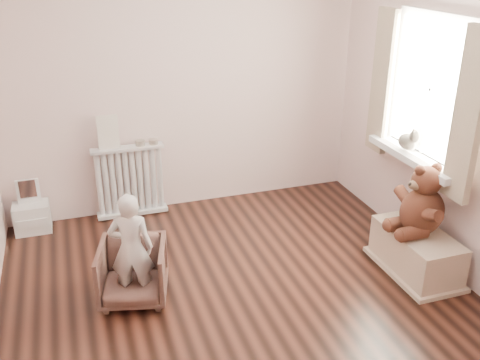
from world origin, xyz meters
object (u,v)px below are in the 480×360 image
object	(u,v)px
radiator	(130,180)
armchair	(133,272)
child	(131,249)
plush_cat	(409,139)
toy_vanity	(30,205)
teddy_bear	(424,198)
toy_bench	(416,250)

from	to	relation	value
radiator	armchair	distance (m)	1.44
child	plush_cat	world-z (taller)	plush_cat
toy_vanity	teddy_bear	xyz separation A→B (m)	(3.08, -1.73, 0.40)
child	toy_bench	distance (m)	2.33
armchair	child	bearing A→B (deg)	-75.92
radiator	teddy_bear	bearing A→B (deg)	-39.63
armchair	radiator	bearing A→B (deg)	96.84
child	toy_bench	world-z (taller)	child
radiator	child	distance (m)	1.48
radiator	armchair	world-z (taller)	radiator
teddy_bear	plush_cat	world-z (taller)	plush_cat
child	plush_cat	bearing A→B (deg)	-161.91
armchair	toy_vanity	bearing A→B (deg)	133.23
child	plush_cat	distance (m)	2.50
toy_vanity	toy_bench	xyz separation A→B (m)	(3.07, -1.75, -0.08)
toy_vanity	toy_bench	bearing A→B (deg)	-29.63
toy_vanity	teddy_bear	size ratio (longest dim) A/B	0.88
armchair	toy_bench	size ratio (longest dim) A/B	0.66
armchair	toy_bench	xyz separation A→B (m)	(2.30, -0.36, -0.03)
toy_bench	plush_cat	bearing A→B (deg)	73.78
radiator	toy_vanity	size ratio (longest dim) A/B	1.43
armchair	plush_cat	bearing A→B (deg)	16.92
toy_vanity	toy_bench	size ratio (longest dim) A/B	0.66
radiator	toy_vanity	bearing A→B (deg)	-178.20
armchair	toy_bench	world-z (taller)	armchair
radiator	armchair	size ratio (longest dim) A/B	1.45
radiator	toy_vanity	xyz separation A→B (m)	(-0.95, -0.03, -0.11)
toy_bench	plush_cat	xyz separation A→B (m)	(0.14, 0.48, 0.80)
armchair	teddy_bear	distance (m)	2.37
toy_vanity	child	world-z (taller)	child
child	toy_bench	xyz separation A→B (m)	(2.30, -0.31, -0.27)
child	teddy_bear	xyz separation A→B (m)	(2.31, -0.30, 0.20)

